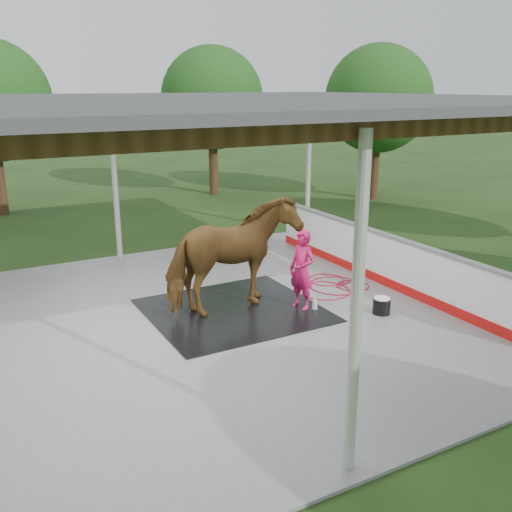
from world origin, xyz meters
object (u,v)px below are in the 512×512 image
horse (233,256)px  wash_bucket (382,305)px  dasher_board (384,260)px  handler (302,270)px

horse → wash_bucket: size_ratio=7.58×
horse → wash_bucket: bearing=-128.2°
dasher_board → handler: 2.44m
horse → handler: 1.38m
horse → handler: horse is taller
wash_bucket → horse: bearing=148.6°
horse → wash_bucket: horse is taller
handler → wash_bucket: bearing=35.5°
dasher_board → horse: 3.69m
handler → horse: bearing=-127.6°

